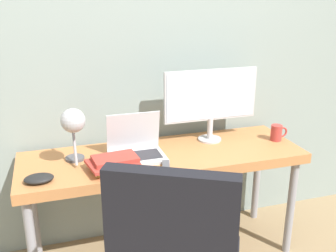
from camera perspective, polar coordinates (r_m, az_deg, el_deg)
wall_back at (r=2.52m, az=-3.01°, el=11.40°), size 8.00×0.05×2.60m
desk at (r=2.38m, az=-0.68°, el=-5.46°), size 1.69×0.55×0.71m
laptop at (r=2.30m, az=-4.65°, el=-3.24°), size 0.32×0.24×0.25m
monitor at (r=2.49m, az=6.25°, el=4.04°), size 0.61×0.15×0.46m
desk_lamp at (r=2.14m, az=-13.60°, el=0.25°), size 0.13×0.24×0.34m
book_stack at (r=2.15m, az=-7.77°, el=-5.38°), size 0.29×0.24×0.08m
tv_remote at (r=2.15m, az=-0.30°, el=-6.05°), size 0.08×0.16×0.02m
mug at (r=2.64m, az=15.52°, el=-0.94°), size 0.12×0.07×0.10m
game_controller at (r=2.12m, az=-18.23°, el=-7.25°), size 0.15×0.11×0.04m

